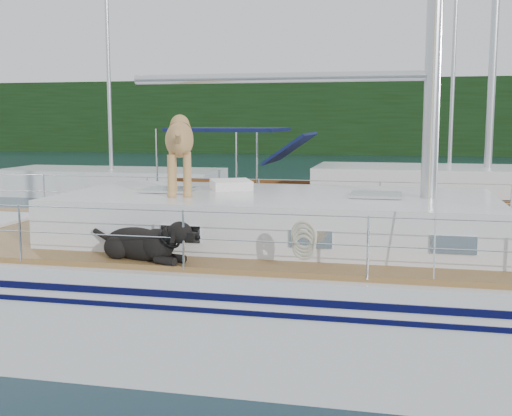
# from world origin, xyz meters

# --- Properties ---
(ground) EXTENTS (120.00, 120.00, 0.00)m
(ground) POSITION_xyz_m (0.00, 0.00, 0.00)
(ground) COLOR black
(ground) RESTS_ON ground
(tree_line) EXTENTS (90.00, 3.00, 6.00)m
(tree_line) POSITION_xyz_m (0.00, 45.00, 3.00)
(tree_line) COLOR black
(tree_line) RESTS_ON ground
(shore_bank) EXTENTS (92.00, 1.00, 1.20)m
(shore_bank) POSITION_xyz_m (0.00, 46.20, 0.60)
(shore_bank) COLOR #595147
(shore_bank) RESTS_ON ground
(main_sailboat) EXTENTS (12.00, 3.80, 14.01)m
(main_sailboat) POSITION_xyz_m (0.09, -0.01, 0.68)
(main_sailboat) COLOR silver
(main_sailboat) RESTS_ON ground
(neighbor_sailboat) EXTENTS (11.00, 3.50, 13.30)m
(neighbor_sailboat) POSITION_xyz_m (1.79, 6.54, 0.63)
(neighbor_sailboat) COLOR silver
(neighbor_sailboat) RESTS_ON ground
(bg_boat_west) EXTENTS (8.00, 3.00, 11.65)m
(bg_boat_west) POSITION_xyz_m (-8.00, 14.00, 0.45)
(bg_boat_west) COLOR silver
(bg_boat_west) RESTS_ON ground
(bg_boat_center) EXTENTS (7.20, 3.00, 11.65)m
(bg_boat_center) POSITION_xyz_m (4.00, 16.00, 0.45)
(bg_boat_center) COLOR silver
(bg_boat_center) RESTS_ON ground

